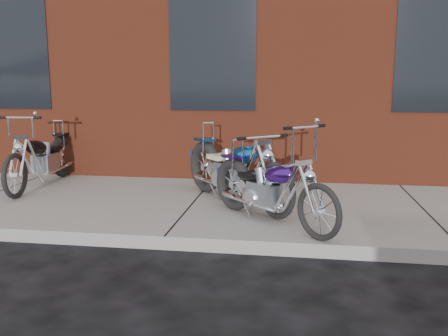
# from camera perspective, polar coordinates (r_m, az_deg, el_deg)

# --- Properties ---
(ground) EXTENTS (120.00, 120.00, 0.00)m
(ground) POSITION_cam_1_polar(r_m,az_deg,el_deg) (5.15, -7.17, -9.78)
(ground) COLOR black
(ground) RESTS_ON ground
(sidewalk) EXTENTS (22.00, 3.00, 0.15)m
(sidewalk) POSITION_cam_1_polar(r_m,az_deg,el_deg) (6.51, -3.62, -4.69)
(sidewalk) COLOR gray
(sidewalk) RESTS_ON ground
(chopper_purple) EXTENTS (1.53, 1.56, 1.17)m
(chopper_purple) POSITION_cam_1_polar(r_m,az_deg,el_deg) (5.49, 5.41, -2.71)
(chopper_purple) COLOR black
(chopper_purple) RESTS_ON sidewalk
(chopper_blue) EXTENTS (1.65, 1.86, 1.03)m
(chopper_blue) POSITION_cam_1_polar(r_m,az_deg,el_deg) (6.33, 1.25, -0.43)
(chopper_blue) COLOR black
(chopper_blue) RESTS_ON sidewalk
(chopper_third) EXTENTS (0.54, 2.23, 1.13)m
(chopper_third) POSITION_cam_1_polar(r_m,az_deg,el_deg) (7.92, -20.98, 0.87)
(chopper_third) COLOR black
(chopper_third) RESTS_ON sidewalk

